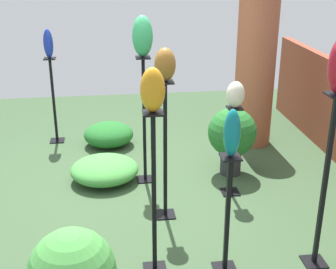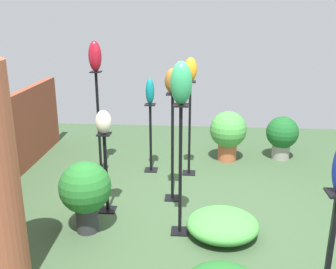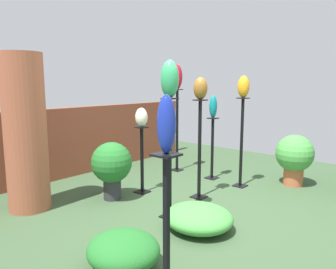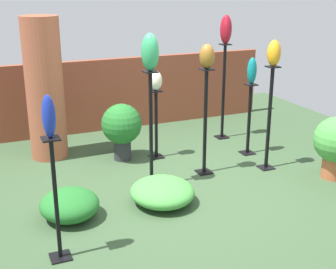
{
  "view_description": "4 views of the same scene",
  "coord_description": "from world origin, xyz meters",
  "px_view_note": "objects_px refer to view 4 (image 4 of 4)",
  "views": [
    {
      "loc": [
        4.72,
        -0.21,
        2.61
      ],
      "look_at": [
        0.18,
        0.38,
        0.79
      ],
      "focal_mm": 50.0,
      "sensor_mm": 36.0,
      "label": 1
    },
    {
      "loc": [
        -4.34,
        0.0,
        2.45
      ],
      "look_at": [
        0.14,
        0.34,
        1.02
      ],
      "focal_mm": 42.0,
      "sensor_mm": 36.0,
      "label": 2
    },
    {
      "loc": [
        -3.36,
        -2.4,
        1.69
      ],
      "look_at": [
        -0.14,
        0.38,
        1.02
      ],
      "focal_mm": 35.0,
      "sensor_mm": 36.0,
      "label": 3
    },
    {
      "loc": [
        -2.34,
        -5.0,
        2.57
      ],
      "look_at": [
        -0.17,
        0.07,
        0.72
      ],
      "focal_mm": 50.0,
      "sensor_mm": 36.0,
      "label": 4
    }
  ],
  "objects_px": {
    "pedestal_jade": "(151,135)",
    "art_vase_ruby": "(226,29)",
    "art_vase_jade": "(150,52)",
    "brick_pillar": "(45,89)",
    "art_vase_cobalt": "(49,116)",
    "art_vase_ivory": "(156,81)",
    "pedestal_ruby": "(223,95)",
    "pedestal_bronze": "(205,126)",
    "pedestal_teal": "(249,123)",
    "pedestal_amber": "(269,123)",
    "pedestal_ivory": "(156,128)",
    "art_vase_bronze": "(207,56)",
    "potted_plant_back_center": "(122,126)",
    "art_vase_amber": "(274,53)",
    "art_vase_teal": "(252,71)",
    "pedestal_cobalt": "(56,205)"
  },
  "relations": [
    {
      "from": "pedestal_ruby",
      "to": "art_vase_ruby",
      "type": "distance_m",
      "value": 1.07
    },
    {
      "from": "pedestal_jade",
      "to": "art_vase_jade",
      "type": "xyz_separation_m",
      "value": [
        0.0,
        -0.0,
        1.04
      ]
    },
    {
      "from": "brick_pillar",
      "to": "art_vase_bronze",
      "type": "xyz_separation_m",
      "value": [
        1.86,
        -1.48,
        0.57
      ]
    },
    {
      "from": "pedestal_bronze",
      "to": "pedestal_teal",
      "type": "xyz_separation_m",
      "value": [
        0.96,
        0.4,
        -0.18
      ]
    },
    {
      "from": "pedestal_cobalt",
      "to": "pedestal_ruby",
      "type": "bearing_deg",
      "value": 38.31
    },
    {
      "from": "pedestal_teal",
      "to": "art_vase_bronze",
      "type": "bearing_deg",
      "value": -157.16
    },
    {
      "from": "art_vase_amber",
      "to": "pedestal_bronze",
      "type": "bearing_deg",
      "value": 167.1
    },
    {
      "from": "brick_pillar",
      "to": "art_vase_jade",
      "type": "bearing_deg",
      "value": -57.79
    },
    {
      "from": "pedestal_teal",
      "to": "pedestal_cobalt",
      "type": "xyz_separation_m",
      "value": [
        -3.2,
        -1.72,
        0.07
      ]
    },
    {
      "from": "pedestal_jade",
      "to": "art_vase_ruby",
      "type": "bearing_deg",
      "value": 37.0
    },
    {
      "from": "pedestal_bronze",
      "to": "art_vase_bronze",
      "type": "relative_size",
      "value": 4.6
    },
    {
      "from": "pedestal_amber",
      "to": "pedestal_ivory",
      "type": "relative_size",
      "value": 1.41
    },
    {
      "from": "pedestal_bronze",
      "to": "pedestal_ivory",
      "type": "relative_size",
      "value": 1.41
    },
    {
      "from": "art_vase_teal",
      "to": "art_vase_amber",
      "type": "bearing_deg",
      "value": -97.04
    },
    {
      "from": "art_vase_ruby",
      "to": "brick_pillar",
      "type": "bearing_deg",
      "value": 174.75
    },
    {
      "from": "pedestal_bronze",
      "to": "art_vase_bronze",
      "type": "xyz_separation_m",
      "value": [
        -0.0,
        0.0,
        0.94
      ]
    },
    {
      "from": "brick_pillar",
      "to": "art_vase_bronze",
      "type": "distance_m",
      "value": 2.44
    },
    {
      "from": "art_vase_cobalt",
      "to": "art_vase_ivory",
      "type": "distance_m",
      "value": 2.82
    },
    {
      "from": "pedestal_cobalt",
      "to": "art_vase_teal",
      "type": "distance_m",
      "value": 3.7
    },
    {
      "from": "brick_pillar",
      "to": "art_vase_ivory",
      "type": "relative_size",
      "value": 7.23
    },
    {
      "from": "pedestal_ivory",
      "to": "art_vase_bronze",
      "type": "xyz_separation_m",
      "value": [
        0.39,
        -0.8,
        1.14
      ]
    },
    {
      "from": "art_vase_bronze",
      "to": "potted_plant_back_center",
      "type": "xyz_separation_m",
      "value": [
        -0.88,
        0.93,
        -1.1
      ]
    },
    {
      "from": "pedestal_jade",
      "to": "pedestal_ruby",
      "type": "relative_size",
      "value": 0.96
    },
    {
      "from": "pedestal_bronze",
      "to": "art_vase_bronze",
      "type": "bearing_deg",
      "value": 180.0
    },
    {
      "from": "pedestal_ivory",
      "to": "pedestal_amber",
      "type": "bearing_deg",
      "value": -38.2
    },
    {
      "from": "pedestal_jade",
      "to": "pedestal_ivory",
      "type": "distance_m",
      "value": 1.07
    },
    {
      "from": "brick_pillar",
      "to": "potted_plant_back_center",
      "type": "height_order",
      "value": "brick_pillar"
    },
    {
      "from": "pedestal_ivory",
      "to": "pedestal_bronze",
      "type": "bearing_deg",
      "value": -63.96
    },
    {
      "from": "art_vase_jade",
      "to": "brick_pillar",
      "type": "bearing_deg",
      "value": 122.21
    },
    {
      "from": "pedestal_jade",
      "to": "pedestal_amber",
      "type": "distance_m",
      "value": 1.72
    },
    {
      "from": "pedestal_bronze",
      "to": "art_vase_ivory",
      "type": "xyz_separation_m",
      "value": [
        -0.39,
        0.8,
        0.5
      ]
    },
    {
      "from": "art_vase_ruby",
      "to": "pedestal_cobalt",
      "type": "bearing_deg",
      "value": -141.69
    },
    {
      "from": "pedestal_bronze",
      "to": "pedestal_cobalt",
      "type": "xyz_separation_m",
      "value": [
        -2.24,
        -1.31,
        -0.11
      ]
    },
    {
      "from": "pedestal_jade",
      "to": "pedestal_ivory",
      "type": "xyz_separation_m",
      "value": [
        0.44,
        0.94,
        -0.23
      ]
    },
    {
      "from": "art_vase_teal",
      "to": "pedestal_ruby",
      "type": "bearing_deg",
      "value": 89.27
    },
    {
      "from": "art_vase_teal",
      "to": "art_vase_cobalt",
      "type": "relative_size",
      "value": 1.0
    },
    {
      "from": "art_vase_jade",
      "to": "art_vase_amber",
      "type": "relative_size",
      "value": 1.3
    },
    {
      "from": "pedestal_teal",
      "to": "pedestal_amber",
      "type": "xyz_separation_m",
      "value": [
        -0.07,
        -0.61,
        0.18
      ]
    },
    {
      "from": "potted_plant_back_center",
      "to": "art_vase_ruby",
      "type": "bearing_deg",
      "value": 8.97
    },
    {
      "from": "pedestal_bronze",
      "to": "pedestal_jade",
      "type": "bearing_deg",
      "value": -170.4
    },
    {
      "from": "pedestal_jade",
      "to": "art_vase_amber",
      "type": "relative_size",
      "value": 4.37
    },
    {
      "from": "pedestal_teal",
      "to": "art_vase_ivory",
      "type": "relative_size",
      "value": 3.79
    },
    {
      "from": "pedestal_jade",
      "to": "art_vase_jade",
      "type": "height_order",
      "value": "art_vase_jade"
    },
    {
      "from": "art_vase_jade",
      "to": "potted_plant_back_center",
      "type": "bearing_deg",
      "value": 92.57
    },
    {
      "from": "pedestal_amber",
      "to": "pedestal_cobalt",
      "type": "bearing_deg",
      "value": -160.4
    },
    {
      "from": "pedestal_teal",
      "to": "pedestal_ruby",
      "type": "height_order",
      "value": "pedestal_ruby"
    },
    {
      "from": "pedestal_bronze",
      "to": "art_vase_ivory",
      "type": "height_order",
      "value": "pedestal_bronze"
    },
    {
      "from": "pedestal_teal",
      "to": "pedestal_ivory",
      "type": "height_order",
      "value": "pedestal_teal"
    },
    {
      "from": "pedestal_bronze",
      "to": "pedestal_teal",
      "type": "bearing_deg",
      "value": 22.84
    },
    {
      "from": "brick_pillar",
      "to": "pedestal_ivory",
      "type": "xyz_separation_m",
      "value": [
        1.46,
        -0.68,
        -0.57
      ]
    }
  ]
}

